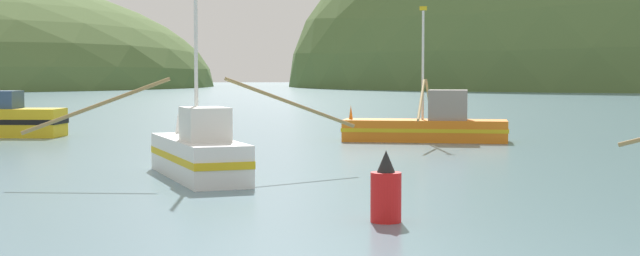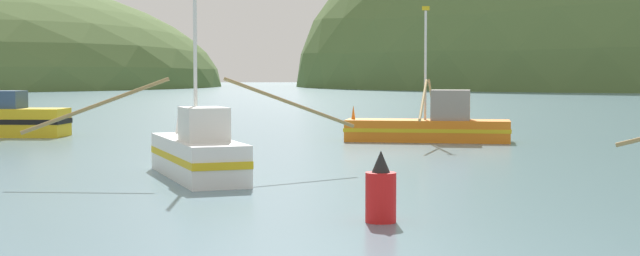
{
  "view_description": "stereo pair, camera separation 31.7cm",
  "coord_description": "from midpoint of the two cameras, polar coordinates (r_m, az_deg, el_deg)",
  "views": [
    {
      "loc": [
        -2.53,
        -7.5,
        3.4
      ],
      "look_at": [
        -0.22,
        25.53,
        1.4
      ],
      "focal_mm": 52.22,
      "sensor_mm": 36.0,
      "label": 1
    },
    {
      "loc": [
        -2.21,
        -7.52,
        3.4
      ],
      "look_at": [
        -0.22,
        25.53,
        1.4
      ],
      "focal_mm": 52.22,
      "sensor_mm": 36.0,
      "label": 2
    }
  ],
  "objects": [
    {
      "name": "channel_buoy",
      "position": [
        21.11,
        4.18,
        -3.96
      ],
      "size": [
        0.7,
        0.7,
        1.63
      ],
      "color": "red",
      "rests_on": "ground"
    },
    {
      "name": "fishing_boat_orange",
      "position": [
        45.79,
        7.04,
        0.16
      ],
      "size": [
        8.32,
        12.18,
        6.59
      ],
      "rotation": [
        0.0,
        0.0,
        2.91
      ],
      "color": "orange",
      "rests_on": "ground"
    },
    {
      "name": "fishing_boat_white",
      "position": [
        30.0,
        -7.18,
        -1.55
      ],
      "size": [
        10.44,
        7.06,
        6.42
      ],
      "rotation": [
        0.0,
        0.0,
        1.86
      ],
      "color": "white",
      "rests_on": "ground"
    }
  ]
}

